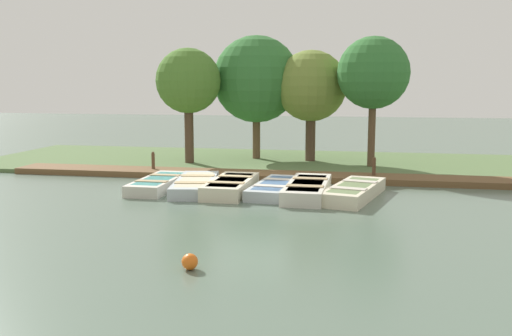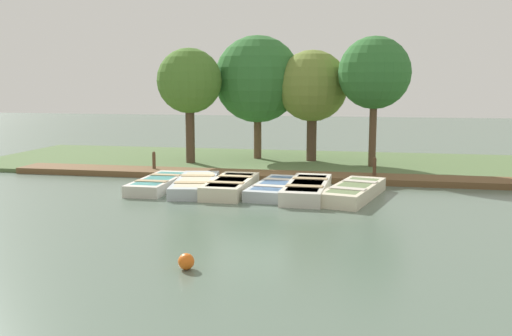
{
  "view_description": "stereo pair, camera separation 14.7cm",
  "coord_description": "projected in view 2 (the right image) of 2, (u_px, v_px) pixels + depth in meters",
  "views": [
    {
      "loc": [
        17.79,
        3.64,
        3.29
      ],
      "look_at": [
        0.35,
        0.28,
        0.65
      ],
      "focal_mm": 40.0,
      "sensor_mm": 36.0,
      "label": 1
    },
    {
      "loc": [
        17.76,
        3.78,
        3.29
      ],
      "look_at": [
        0.35,
        0.28,
        0.65
      ],
      "focal_mm": 40.0,
      "sensor_mm": 36.0,
      "label": 2
    }
  ],
  "objects": [
    {
      "name": "rowboat_2",
      "position": [
        231.0,
        186.0,
        17.25
      ],
      "size": [
        3.1,
        1.16,
        0.44
      ],
      "rotation": [
        0.0,
        0.0,
        -0.01
      ],
      "color": "beige",
      "rests_on": "ground_plane"
    },
    {
      "name": "mooring_post_near",
      "position": [
        154.0,
        163.0,
        20.8
      ],
      "size": [
        0.12,
        0.12,
        0.83
      ],
      "color": "brown",
      "rests_on": "ground_plane"
    },
    {
      "name": "dock_walkway",
      "position": [
        259.0,
        175.0,
        19.94
      ],
      "size": [
        1.41,
        18.0,
        0.21
      ],
      "color": "brown",
      "rests_on": "ground_plane"
    },
    {
      "name": "mooring_post_far",
      "position": [
        374.0,
        169.0,
        19.26
      ],
      "size": [
        0.12,
        0.12,
        0.83
      ],
      "color": "brown",
      "rests_on": "ground_plane"
    },
    {
      "name": "buoy",
      "position": [
        186.0,
        262.0,
        10.15
      ],
      "size": [
        0.3,
        0.3,
        0.3
      ],
      "color": "orange",
      "rests_on": "ground_plane"
    },
    {
      "name": "rowboat_0",
      "position": [
        159.0,
        183.0,
        17.91
      ],
      "size": [
        3.14,
        1.09,
        0.37
      ],
      "rotation": [
        0.0,
        0.0,
        -0.0
      ],
      "color": "beige",
      "rests_on": "ground_plane"
    },
    {
      "name": "rowboat_5",
      "position": [
        354.0,
        191.0,
        16.44
      ],
      "size": [
        3.57,
        1.88,
        0.41
      ],
      "rotation": [
        0.0,
        0.0,
        -0.24
      ],
      "color": "beige",
      "rests_on": "ground_plane"
    },
    {
      "name": "rowboat_1",
      "position": [
        195.0,
        184.0,
        17.68
      ],
      "size": [
        3.56,
        1.69,
        0.38
      ],
      "rotation": [
        0.0,
        0.0,
        0.16
      ],
      "color": "#B2BCC1",
      "rests_on": "ground_plane"
    },
    {
      "name": "park_tree_center",
      "position": [
        312.0,
        87.0,
        22.96
      ],
      "size": [
        2.87,
        2.87,
        4.63
      ],
      "color": "#4C3828",
      "rests_on": "ground_plane"
    },
    {
      "name": "park_tree_left",
      "position": [
        258.0,
        79.0,
        23.7
      ],
      "size": [
        3.61,
        3.61,
        5.27
      ],
      "color": "brown",
      "rests_on": "ground_plane"
    },
    {
      "name": "ground_plane",
      "position": [
        250.0,
        186.0,
        18.45
      ],
      "size": [
        80.0,
        80.0,
        0.0
      ],
      "primitive_type": "plane",
      "color": "#566B5B"
    },
    {
      "name": "park_tree_far_left",
      "position": [
        189.0,
        82.0,
        22.43
      ],
      "size": [
        2.56,
        2.56,
        4.68
      ],
      "color": "#4C3828",
      "rests_on": "ground_plane"
    },
    {
      "name": "shore_bank",
      "position": [
        275.0,
        163.0,
        23.29
      ],
      "size": [
        8.0,
        24.0,
        0.14
      ],
      "color": "#567042",
      "rests_on": "ground_plane"
    },
    {
      "name": "rowboat_3",
      "position": [
        275.0,
        188.0,
        17.2
      ],
      "size": [
        3.24,
        1.36,
        0.35
      ],
      "rotation": [
        0.0,
        0.0,
        -0.09
      ],
      "color": "#B2BCC1",
      "rests_on": "ground_plane"
    },
    {
      "name": "rowboat_4",
      "position": [
        307.0,
        189.0,
        16.78
      ],
      "size": [
        3.51,
        1.18,
        0.43
      ],
      "rotation": [
        0.0,
        0.0,
        -0.01
      ],
      "color": "beige",
      "rests_on": "ground_plane"
    },
    {
      "name": "park_tree_right",
      "position": [
        374.0,
        73.0,
        21.34
      ],
      "size": [
        2.72,
        2.72,
        5.05
      ],
      "color": "brown",
      "rests_on": "ground_plane"
    }
  ]
}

